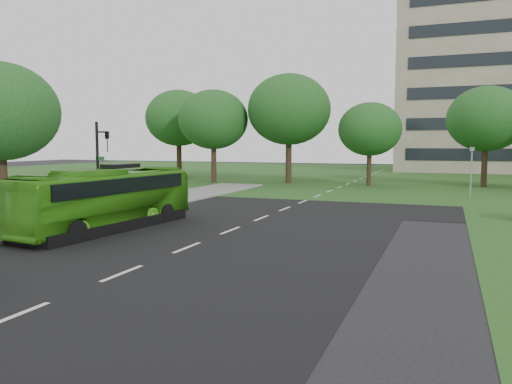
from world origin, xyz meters
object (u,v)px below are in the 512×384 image
tree_side_near (0,112)px  tree_park_d (486,119)px  tree_park_b (289,110)px  tree_park_f (179,118)px  tree_park_c (370,129)px  tree_park_a (213,120)px  traffic_light (100,164)px  camera_pole (471,166)px  bus (107,199)px

tree_side_near → tree_park_d: bearing=48.5°
tree_park_b → tree_park_f: (-14.08, 2.98, -0.44)m
tree_park_b → tree_park_c: size_ratio=1.39×
tree_park_a → tree_park_f: bearing=144.4°
tree_side_near → traffic_light: size_ratio=1.66×
camera_pole → tree_park_a: bearing=154.1°
tree_park_b → camera_pole: 19.25m
tree_park_d → bus: bearing=-119.7°
tree_park_c → bus: size_ratio=0.78×
tree_park_a → camera_pole: (23.62, -7.13, -3.93)m
tree_park_c → tree_park_d: size_ratio=0.85×
tree_park_d → bus: tree_park_d is taller
tree_park_a → tree_park_f: (-6.77, 4.85, 0.50)m
tree_park_a → bus: (7.63, -26.83, -4.91)m
tree_side_near → bus: size_ratio=0.83×
camera_pole → tree_side_near: bearing=-152.3°
tree_park_d → camera_pole: 11.65m
bus → traffic_light: (-1.64, 1.70, 1.54)m
tree_park_b → bus: 29.29m
tree_park_d → bus: (-17.49, -30.62, -4.72)m
tree_park_c → tree_park_f: 22.31m
traffic_light → tree_park_b: bearing=79.3°
bus → tree_side_near: bearing=173.1°
bus → tree_park_b: bearing=95.6°
tree_side_near → tree_park_c: bearing=59.4°
tree_park_b → camera_pole: bearing=-28.9°
tree_park_b → bus: size_ratio=1.08×
tree_park_c → camera_pole: size_ratio=2.10×
tree_park_d → bus: 35.58m
tree_park_c → traffic_light: 28.31m
tree_park_b → bus: tree_park_b is taller
traffic_light → camera_pole: (17.63, 18.00, -0.56)m
tree_side_near → camera_pole: tree_side_near is taller
traffic_light → bus: bearing=-53.9°
traffic_light → camera_pole: size_ratio=1.36×
tree_park_f → tree_side_near: 30.64m
tree_park_b → tree_park_d: (17.81, 1.93, -1.13)m
tree_park_d → traffic_light: (-19.13, -28.93, -3.18)m
tree_park_c → tree_side_near: (-15.74, -26.65, 0.39)m
tree_park_a → bus: bearing=-74.1°
tree_park_c → tree_park_d: (9.89, 2.27, 0.88)m
tree_park_a → tree_park_b: size_ratio=0.87×
tree_park_b → tree_park_c: tree_park_b is taller
tree_park_b → bus: (0.32, -28.69, -5.85)m
tree_park_a → tree_park_f: size_ratio=0.93×
tree_park_d → traffic_light: tree_park_d is taller
tree_park_a → tree_side_near: (-0.50, -25.12, -0.68)m
traffic_light → tree_park_f: bearing=105.2°
tree_side_near → camera_pole: bearing=36.7°
tree_side_near → camera_pole: size_ratio=2.26×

